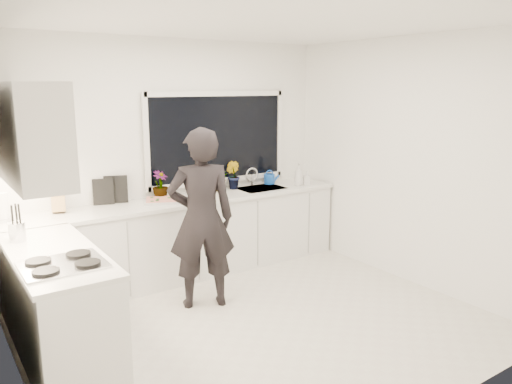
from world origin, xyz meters
TOP-DOWN VIEW (x-y plane):
  - floor at (0.00, 0.00)m, footprint 4.00×3.50m
  - wall_back at (0.00, 1.76)m, footprint 4.00×0.02m
  - wall_left at (-2.01, 0.00)m, footprint 0.02×3.50m
  - wall_right at (2.01, 0.00)m, footprint 0.02×3.50m
  - ceiling at (0.00, 0.00)m, footprint 4.00×3.50m
  - window at (0.60, 1.73)m, footprint 1.80×0.02m
  - base_cabinets_back at (0.00, 1.45)m, footprint 3.92×0.58m
  - base_cabinets_left at (-1.67, 0.35)m, footprint 0.58×1.60m
  - countertop_back at (0.00, 1.44)m, footprint 3.94×0.62m
  - countertop_left at (-1.67, 0.35)m, footprint 0.62×1.60m
  - upper_cabinets at (-1.79, 0.70)m, footprint 0.34×2.10m
  - sink at (1.05, 1.45)m, footprint 0.58×0.42m
  - faucet at (1.05, 1.65)m, footprint 0.03×0.03m
  - stovetop at (-1.69, -0.00)m, footprint 0.56×0.48m
  - person at (-0.23, 0.64)m, footprint 0.76×0.63m
  - pizza_tray at (-0.25, 1.42)m, footprint 0.55×0.49m
  - pizza at (-0.25, 1.42)m, footprint 0.50×0.44m
  - watering_can at (1.30, 1.61)m, footprint 0.18×0.18m
  - paper_towel_roll at (-1.85, 1.55)m, footprint 0.11×0.11m
  - knife_block at (-1.34, 1.59)m, footprint 0.15×0.13m
  - utensil_crock at (-1.85, 0.80)m, footprint 0.15×0.15m
  - picture_frame_large at (-0.85, 1.69)m, footprint 0.22×0.09m
  - picture_frame_small at (-0.71, 1.69)m, footprint 0.24×0.10m
  - herb_plants at (0.37, 1.61)m, footprint 1.16×0.37m
  - soap_bottles at (1.56, 1.30)m, footprint 0.27×0.15m

SIDE VIEW (x-z plane):
  - floor at x=0.00m, z-range -0.02..0.00m
  - base_cabinets_back at x=0.00m, z-range 0.00..0.88m
  - base_cabinets_left at x=-1.67m, z-range 0.00..0.88m
  - sink at x=1.05m, z-range 0.80..0.94m
  - person at x=-0.23m, z-range 0.00..1.79m
  - countertop_back at x=0.00m, z-range 0.88..0.92m
  - countertop_left at x=-1.67m, z-range 0.88..0.92m
  - stovetop at x=-1.69m, z-range 0.92..0.95m
  - pizza_tray at x=-0.25m, z-range 0.92..0.95m
  - pizza at x=-0.25m, z-range 0.95..0.96m
  - watering_can at x=1.30m, z-range 0.92..1.05m
  - utensil_crock at x=-1.85m, z-range 0.92..1.08m
  - faucet at x=1.05m, z-range 0.92..1.14m
  - knife_block at x=-1.34m, z-range 0.92..1.14m
  - paper_towel_roll at x=-1.85m, z-range 0.92..1.18m
  - soap_bottles at x=1.56m, z-range 0.91..1.19m
  - picture_frame_large at x=-0.85m, z-range 0.92..1.20m
  - picture_frame_small at x=-0.71m, z-range 0.92..1.22m
  - herb_plants at x=0.37m, z-range 0.91..1.25m
  - wall_back at x=0.00m, z-range 0.00..2.70m
  - wall_left at x=-2.01m, z-range 0.00..2.70m
  - wall_right at x=2.01m, z-range 0.00..2.70m
  - window at x=0.60m, z-range 1.05..2.05m
  - upper_cabinets at x=-1.79m, z-range 1.50..2.20m
  - ceiling at x=0.00m, z-range 2.70..2.72m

